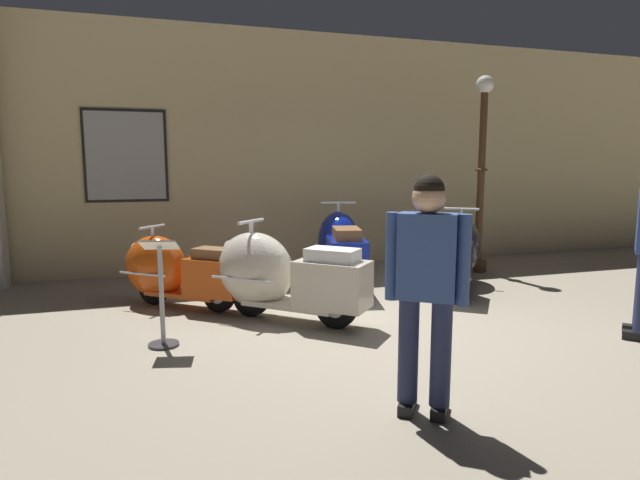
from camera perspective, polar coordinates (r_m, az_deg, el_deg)
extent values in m
plane|color=gray|center=(5.62, 6.28, -9.05)|extent=(60.00, 60.00, 0.00)
cube|color=#CCB784|center=(8.61, -2.80, 9.52)|extent=(18.00, 0.20, 3.73)
cube|color=black|center=(8.22, -20.32, 8.55)|extent=(1.16, 0.03, 1.34)
cube|color=#9E9E9E|center=(8.21, -20.33, 8.55)|extent=(1.08, 0.01, 1.26)
cylinder|color=black|center=(6.63, -17.61, -5.02)|extent=(0.35, 0.30, 0.38)
cylinder|color=silver|center=(6.63, -17.61, -5.02)|extent=(0.19, 0.18, 0.17)
cylinder|color=black|center=(6.10, -10.92, -5.92)|extent=(0.35, 0.30, 0.38)
cylinder|color=silver|center=(6.10, -10.92, -5.92)|extent=(0.19, 0.18, 0.17)
cube|color=#C6470F|center=(6.36, -14.40, -5.63)|extent=(0.93, 0.85, 0.05)
ellipsoid|color=#C6470F|center=(6.54, -17.38, -2.73)|extent=(0.94, 0.90, 0.73)
cube|color=#C6470F|center=(6.07, -11.28, -3.94)|extent=(0.75, 0.71, 0.42)
cube|color=brown|center=(6.02, -11.35, -1.43)|extent=(0.53, 0.50, 0.12)
sphere|color=silver|center=(6.68, -19.25, -0.84)|extent=(0.14, 0.14, 0.14)
cylinder|color=silver|center=(6.51, -17.70, 0.20)|extent=(0.04, 0.04, 0.27)
cylinder|color=silver|center=(6.49, -17.76, 1.38)|extent=(0.29, 0.35, 0.03)
cube|color=silver|center=(6.37, -18.76, -3.52)|extent=(0.51, 0.42, 0.02)
cylinder|color=black|center=(5.88, -7.52, -6.12)|extent=(0.38, 0.36, 0.43)
cylinder|color=silver|center=(5.88, -7.52, -6.12)|extent=(0.21, 0.21, 0.19)
cylinder|color=black|center=(5.41, 1.77, -7.32)|extent=(0.38, 0.36, 0.43)
cylinder|color=silver|center=(5.41, 1.77, -7.32)|extent=(0.21, 0.21, 0.19)
cube|color=beige|center=(5.63, -3.08, -6.93)|extent=(1.02, 0.98, 0.05)
ellipsoid|color=beige|center=(5.78, -7.13, -3.22)|extent=(1.05, 1.03, 0.82)
cube|color=beige|center=(5.36, 1.35, -4.82)|extent=(0.84, 0.82, 0.48)
cube|color=silver|center=(5.30, 1.36, -1.62)|extent=(0.59, 0.58, 0.13)
sphere|color=silver|center=(5.91, -9.66, -0.79)|extent=(0.16, 0.16, 0.16)
cylinder|color=silver|center=(5.74, -7.47, 0.52)|extent=(0.05, 0.05, 0.30)
cylinder|color=silver|center=(5.72, -7.49, 2.02)|extent=(0.35, 0.37, 0.03)
cube|color=silver|center=(5.57, -8.64, -4.26)|extent=(0.54, 0.50, 0.03)
cylinder|color=black|center=(7.74, 1.95, -2.50)|extent=(0.20, 0.47, 0.46)
cylinder|color=silver|center=(7.74, 1.95, -2.50)|extent=(0.15, 0.23, 0.21)
cylinder|color=black|center=(6.68, 2.93, -4.22)|extent=(0.20, 0.47, 0.46)
cylinder|color=silver|center=(6.68, 2.93, -4.22)|extent=(0.15, 0.23, 0.21)
cube|color=navy|center=(7.21, 2.40, -3.48)|extent=(0.65, 1.16, 0.06)
ellipsoid|color=navy|center=(7.63, 2.00, -0.17)|extent=(0.80, 1.08, 0.87)
cube|color=navy|center=(6.67, 2.90, -2.02)|extent=(0.63, 0.87, 0.51)
cube|color=brown|center=(6.62, 2.92, 0.72)|extent=(0.44, 0.61, 0.14)
sphere|color=silver|center=(7.92, 1.77, 1.89)|extent=(0.17, 0.17, 0.17)
cylinder|color=silver|center=(7.62, 1.99, 2.85)|extent=(0.05, 0.05, 0.32)
cylinder|color=silver|center=(7.60, 2.00, 4.06)|extent=(0.50, 0.15, 0.04)
cube|color=silver|center=(7.61, -0.19, -0.62)|extent=(0.19, 0.75, 0.03)
cylinder|color=black|center=(7.73, 14.90, -2.89)|extent=(0.33, 0.40, 0.43)
cylinder|color=silver|center=(7.73, 14.90, -2.89)|extent=(0.20, 0.22, 0.19)
cylinder|color=black|center=(6.73, 14.10, -4.48)|extent=(0.33, 0.40, 0.43)
cylinder|color=silver|center=(6.73, 14.10, -4.48)|extent=(0.20, 0.22, 0.19)
cube|color=black|center=(7.24, 14.52, -3.79)|extent=(0.93, 1.05, 0.05)
ellipsoid|color=black|center=(7.63, 14.95, -0.69)|extent=(1.00, 1.06, 0.82)
cube|color=black|center=(6.73, 14.20, -2.42)|extent=(0.79, 0.84, 0.47)
cube|color=gray|center=(6.68, 14.29, 0.12)|extent=(0.55, 0.59, 0.13)
sphere|color=silver|center=(7.90, 15.20, 1.24)|extent=(0.16, 0.16, 0.16)
cylinder|color=silver|center=(7.61, 15.07, 2.14)|extent=(0.05, 0.05, 0.30)
cylinder|color=silver|center=(7.60, 15.11, 3.28)|extent=(0.40, 0.32, 0.03)
cylinder|color=#472D19|center=(8.64, 16.69, -2.67)|extent=(0.28, 0.28, 0.18)
cylinder|color=#472D19|center=(8.50, 17.07, 6.43)|extent=(0.11, 0.11, 2.56)
torus|color=#472D19|center=(8.49, 17.10, 7.30)|extent=(0.19, 0.19, 0.04)
sphere|color=white|center=(8.58, 17.47, 15.80)|extent=(0.27, 0.27, 0.27)
cube|color=black|center=(3.77, 12.80, -17.48)|extent=(0.22, 0.26, 0.08)
cylinder|color=#23284C|center=(3.59, 13.00, -11.33)|extent=(0.14, 0.14, 0.79)
cube|color=black|center=(3.79, 9.46, -17.23)|extent=(0.22, 0.26, 0.08)
cylinder|color=#23284C|center=(3.61, 9.57, -11.10)|extent=(0.14, 0.14, 0.79)
cube|color=#334C8C|center=(3.45, 11.55, -1.77)|extent=(0.41, 0.37, 0.56)
cylinder|color=#334C8C|center=(3.43, 15.32, -2.11)|extent=(0.09, 0.09, 0.58)
cylinder|color=#334C8C|center=(3.48, 7.83, -1.75)|extent=(0.09, 0.09, 0.58)
sphere|color=tan|center=(3.40, 11.74, 4.57)|extent=(0.21, 0.21, 0.21)
sphere|color=black|center=(3.40, 11.76, 5.37)|extent=(0.20, 0.20, 0.20)
cube|color=black|center=(6.13, 31.19, -8.34)|extent=(0.25, 0.26, 0.08)
cube|color=black|center=(5.92, 31.23, -8.92)|extent=(0.25, 0.26, 0.08)
cylinder|color=#333338|center=(5.16, -16.60, -10.81)|extent=(0.28, 0.28, 0.02)
cylinder|color=#A5A5AD|center=(5.03, -16.81, -5.82)|extent=(0.04, 0.04, 0.90)
cube|color=silver|center=(4.94, -17.04, -0.53)|extent=(0.36, 0.29, 0.12)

